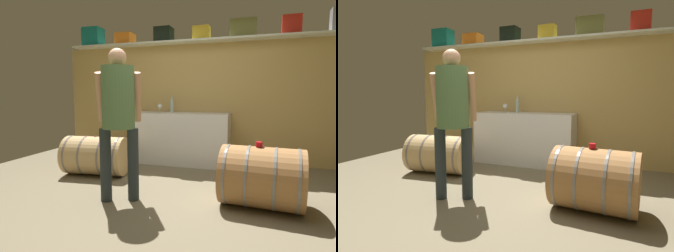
# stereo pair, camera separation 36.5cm
# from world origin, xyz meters

# --- Properties ---
(ground_plane) EXTENTS (6.67, 7.64, 0.02)m
(ground_plane) POSITION_xyz_m (0.00, 0.56, -0.01)
(ground_plane) COLOR #71674E
(back_wall_panel) EXTENTS (5.47, 0.10, 2.12)m
(back_wall_panel) POSITION_xyz_m (0.00, 2.22, 1.06)
(back_wall_panel) COLOR tan
(back_wall_panel) RESTS_ON ground
(high_shelf_board) EXTENTS (5.03, 0.40, 0.03)m
(high_shelf_board) POSITION_xyz_m (0.00, 2.07, 2.13)
(high_shelf_board) COLOR silver
(high_shelf_board) RESTS_ON back_wall_panel
(toolcase_teal) EXTENTS (0.36, 0.30, 0.36)m
(toolcase_teal) POSITION_xyz_m (-2.16, 2.07, 2.33)
(toolcase_teal) COLOR #157F7E
(toolcase_teal) RESTS_ON high_shelf_board
(toolcase_orange) EXTENTS (0.33, 0.29, 0.21)m
(toolcase_orange) POSITION_xyz_m (-1.47, 2.07, 2.25)
(toolcase_orange) COLOR orange
(toolcase_orange) RESTS_ON high_shelf_board
(toolcase_black) EXTENTS (0.31, 0.30, 0.26)m
(toolcase_black) POSITION_xyz_m (-0.69, 2.07, 2.28)
(toolcase_black) COLOR black
(toolcase_black) RESTS_ON high_shelf_board
(toolcase_yellow) EXTENTS (0.29, 0.21, 0.24)m
(toolcase_yellow) POSITION_xyz_m (-0.01, 2.07, 2.27)
(toolcase_yellow) COLOR yellow
(toolcase_yellow) RESTS_ON high_shelf_board
(toolcase_olive) EXTENTS (0.43, 0.23, 0.30)m
(toolcase_olive) POSITION_xyz_m (0.69, 2.07, 2.30)
(toolcase_olive) COLOR olive
(toolcase_olive) RESTS_ON high_shelf_board
(toolcase_red) EXTENTS (0.29, 0.20, 0.30)m
(toolcase_red) POSITION_xyz_m (1.43, 2.07, 2.30)
(toolcase_red) COLOR red
(toolcase_red) RESTS_ON high_shelf_board
(work_cabinet) EXTENTS (1.71, 0.60, 0.89)m
(work_cabinet) POSITION_xyz_m (-0.33, 1.86, 0.45)
(work_cabinet) COLOR silver
(work_cabinet) RESTS_ON ground
(wine_bottle_clear) EXTENTS (0.07, 0.07, 0.30)m
(wine_bottle_clear) POSITION_xyz_m (-0.50, 1.94, 1.02)
(wine_bottle_clear) COLOR #AEBEB5
(wine_bottle_clear) RESTS_ON work_cabinet
(wine_glass) EXTENTS (0.09, 0.09, 0.16)m
(wine_glass) POSITION_xyz_m (-0.71, 1.86, 1.00)
(wine_glass) COLOR white
(wine_glass) RESTS_ON work_cabinet
(wine_barrel_near) EXTENTS (0.90, 0.73, 0.67)m
(wine_barrel_near) POSITION_xyz_m (1.02, 0.24, 0.33)
(wine_barrel_near) COLOR #A06D3D
(wine_barrel_near) RESTS_ON ground
(wine_barrel_far) EXTENTS (0.98, 0.67, 0.59)m
(wine_barrel_far) POSITION_xyz_m (-1.36, 0.78, 0.29)
(wine_barrel_far) COLOR tan
(wine_barrel_far) RESTS_ON ground
(tasting_cup) EXTENTS (0.07, 0.07, 0.05)m
(tasting_cup) POSITION_xyz_m (0.98, 0.24, 0.69)
(tasting_cup) COLOR red
(tasting_cup) RESTS_ON wine_barrel_near
(winemaker_pouring) EXTENTS (0.57, 0.50, 1.72)m
(winemaker_pouring) POSITION_xyz_m (-0.53, -0.03, 1.05)
(winemaker_pouring) COLOR #262F32
(winemaker_pouring) RESTS_ON ground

